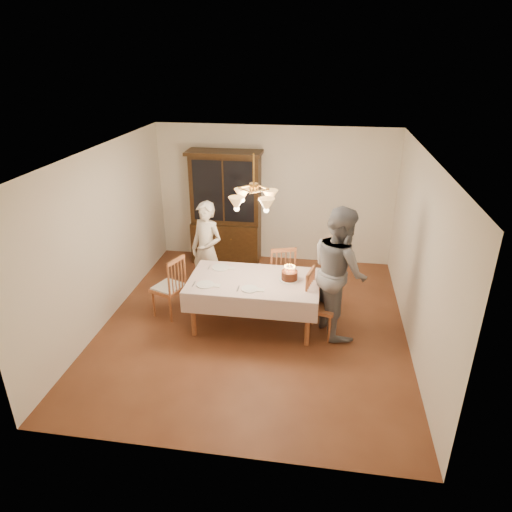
% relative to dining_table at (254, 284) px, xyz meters
% --- Properties ---
extents(ground, '(5.00, 5.00, 0.00)m').
position_rel_dining_table_xyz_m(ground, '(0.00, 0.00, -0.68)').
color(ground, '#5B2D1A').
rests_on(ground, ground).
extents(room_shell, '(5.00, 5.00, 5.00)m').
position_rel_dining_table_xyz_m(room_shell, '(0.00, 0.00, 0.90)').
color(room_shell, white).
rests_on(room_shell, ground).
extents(dining_table, '(1.90, 1.10, 0.76)m').
position_rel_dining_table_xyz_m(dining_table, '(0.00, 0.00, 0.00)').
color(dining_table, brown).
rests_on(dining_table, ground).
extents(china_hutch, '(1.38, 0.54, 2.16)m').
position_rel_dining_table_xyz_m(china_hutch, '(-0.90, 2.25, 0.36)').
color(china_hutch, black).
rests_on(china_hutch, ground).
extents(chair_far_side, '(0.55, 0.54, 1.00)m').
position_rel_dining_table_xyz_m(chair_far_side, '(0.31, 0.83, -0.24)').
color(chair_far_side, brown).
rests_on(chair_far_side, ground).
extents(chair_left_end, '(0.55, 0.56, 1.00)m').
position_rel_dining_table_xyz_m(chair_left_end, '(-1.35, 0.10, -0.23)').
color(chair_left_end, brown).
rests_on(chair_left_end, ground).
extents(chair_right_end, '(0.51, 0.53, 1.00)m').
position_rel_dining_table_xyz_m(chair_right_end, '(0.99, -0.09, -0.24)').
color(chair_right_end, brown).
rests_on(chair_right_end, ground).
extents(elderly_woman, '(0.70, 0.61, 1.63)m').
position_rel_dining_table_xyz_m(elderly_woman, '(-0.92, 0.84, 0.13)').
color(elderly_woman, '#F1E4CC').
rests_on(elderly_woman, ground).
extents(adult_in_grey, '(1.01, 1.13, 1.91)m').
position_rel_dining_table_xyz_m(adult_in_grey, '(1.22, 0.07, 0.27)').
color(adult_in_grey, slate).
rests_on(adult_in_grey, ground).
extents(birthday_cake, '(0.30, 0.30, 0.22)m').
position_rel_dining_table_xyz_m(birthday_cake, '(0.51, 0.08, 0.14)').
color(birthday_cake, white).
rests_on(birthday_cake, dining_table).
extents(place_setting_near_left, '(0.40, 0.25, 0.02)m').
position_rel_dining_table_xyz_m(place_setting_near_left, '(-0.65, -0.27, 0.08)').
color(place_setting_near_left, white).
rests_on(place_setting_near_left, dining_table).
extents(place_setting_near_right, '(0.38, 0.24, 0.02)m').
position_rel_dining_table_xyz_m(place_setting_near_right, '(0.00, -0.30, 0.08)').
color(place_setting_near_right, white).
rests_on(place_setting_near_right, dining_table).
extents(place_setting_far_left, '(0.41, 0.26, 0.02)m').
position_rel_dining_table_xyz_m(place_setting_far_left, '(-0.56, 0.32, 0.08)').
color(place_setting_far_left, white).
rests_on(place_setting_far_left, dining_table).
extents(chandelier, '(0.62, 0.62, 0.73)m').
position_rel_dining_table_xyz_m(chandelier, '(-0.00, -0.00, 1.29)').
color(chandelier, '#BF8C3F').
rests_on(chandelier, ground).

